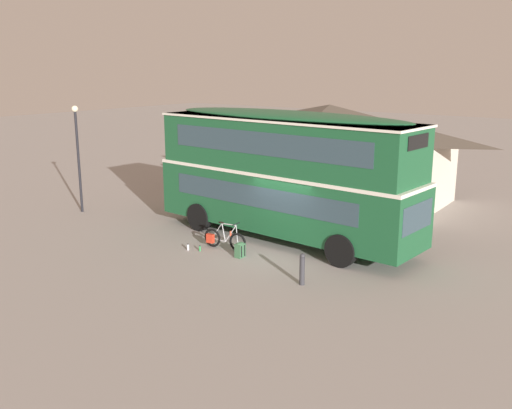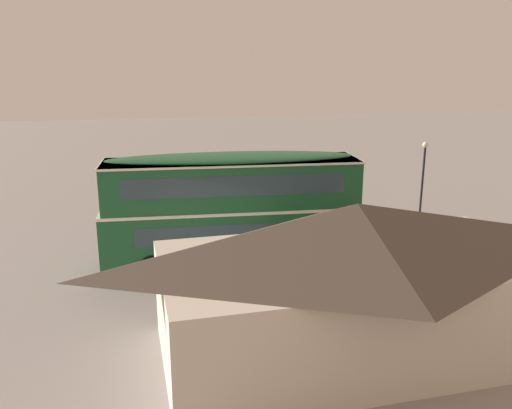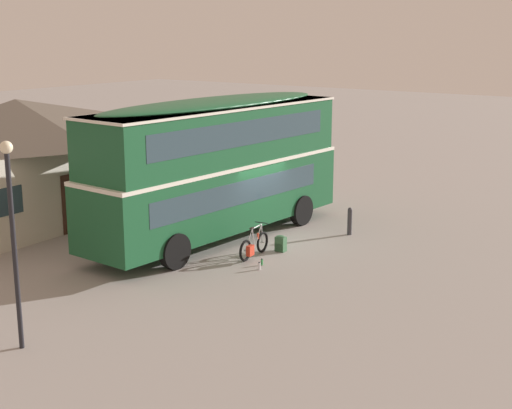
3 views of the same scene
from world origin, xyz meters
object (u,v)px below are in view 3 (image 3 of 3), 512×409
(double_decker_bus, at_px, (217,162))
(water_bottle_clear_plastic, at_px, (259,266))
(kerb_bollard, at_px, (350,221))
(street_lamp, at_px, (12,223))
(backpack_on_ground, at_px, (281,243))
(water_bottle_green_metal, at_px, (262,262))
(touring_bicycle, at_px, (254,246))

(double_decker_bus, distance_m, water_bottle_clear_plastic, 4.45)
(water_bottle_clear_plastic, xyz_separation_m, kerb_bollard, (4.98, -0.35, 0.39))
(double_decker_bus, xyz_separation_m, street_lamp, (-9.56, -1.91, 0.25))
(backpack_on_ground, distance_m, water_bottle_green_metal, 1.58)
(kerb_bollard, bearing_deg, touring_bicycle, 163.54)
(kerb_bollard, bearing_deg, double_decker_bus, 131.20)
(backpack_on_ground, height_order, kerb_bollard, kerb_bollard)
(touring_bicycle, height_order, backpack_on_ground, touring_bicycle)
(water_bottle_clear_plastic, bearing_deg, double_decker_bus, 57.67)
(touring_bicycle, height_order, street_lamp, street_lamp)
(backpack_on_ground, relative_size, kerb_bollard, 0.55)
(water_bottle_clear_plastic, relative_size, street_lamp, 0.05)
(touring_bicycle, height_order, kerb_bollard, touring_bicycle)
(double_decker_bus, xyz_separation_m, backpack_on_ground, (-0.02, -2.58, -2.37))
(touring_bicycle, height_order, water_bottle_clear_plastic, touring_bicycle)
(double_decker_bus, height_order, kerb_bollard, double_decker_bus)
(water_bottle_green_metal, height_order, street_lamp, street_lamp)
(water_bottle_clear_plastic, relative_size, kerb_bollard, 0.25)
(double_decker_bus, bearing_deg, water_bottle_green_metal, -118.12)
(water_bottle_clear_plastic, distance_m, street_lamp, 8.18)
(double_decker_bus, bearing_deg, backpack_on_ground, -90.43)
(touring_bicycle, xyz_separation_m, street_lamp, (-8.51, 0.34, 2.52))
(touring_bicycle, bearing_deg, backpack_on_ground, -18.12)
(backpack_on_ground, distance_m, street_lamp, 9.91)
(touring_bicycle, xyz_separation_m, water_bottle_clear_plastic, (-0.91, -0.85, -0.26))
(double_decker_bus, relative_size, backpack_on_ground, 20.09)
(water_bottle_clear_plastic, height_order, street_lamp, street_lamp)
(water_bottle_green_metal, bearing_deg, backpack_on_ground, 12.08)
(water_bottle_clear_plastic, bearing_deg, water_bottle_green_metal, 24.50)
(backpack_on_ground, bearing_deg, water_bottle_green_metal, -167.92)
(kerb_bollard, bearing_deg, water_bottle_green_metal, 173.32)
(touring_bicycle, relative_size, kerb_bollard, 1.81)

